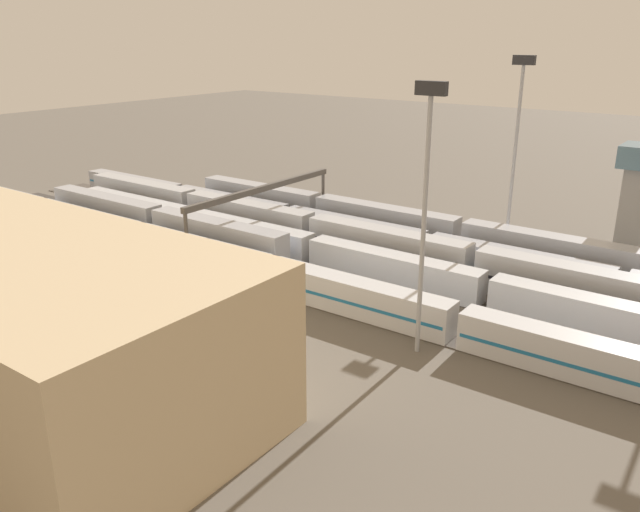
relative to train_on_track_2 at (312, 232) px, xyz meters
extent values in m
plane|color=#60594F|center=(-6.97, 2.50, -2.60)|extent=(400.00, 400.00, 0.00)
cube|color=#3D3833|center=(-6.97, -10.00, -2.54)|extent=(140.00, 2.80, 0.12)
cube|color=#4C443D|center=(-6.97, -5.00, -2.54)|extent=(140.00, 2.80, 0.12)
cube|color=#4C443D|center=(-6.97, 0.00, -2.54)|extent=(140.00, 2.80, 0.12)
cube|color=#3D3833|center=(-6.97, 5.00, -2.54)|extent=(140.00, 2.80, 0.12)
cube|color=#3D3833|center=(-6.97, 10.00, -2.54)|extent=(140.00, 2.80, 0.12)
cube|color=#4C443D|center=(-6.97, 15.00, -2.54)|extent=(140.00, 2.80, 0.12)
cube|color=#B7BABF|center=(-36.30, 0.00, 0.02)|extent=(23.00, 3.00, 5.00)
cube|color=black|center=(-36.30, 0.00, -0.25)|extent=(22.40, 3.06, 0.36)
cube|color=#B7BABF|center=(-12.10, 0.00, 0.02)|extent=(23.00, 3.00, 5.00)
cube|color=black|center=(-12.10, 0.00, -0.09)|extent=(22.40, 3.06, 0.36)
cube|color=#B7BABF|center=(12.10, 0.00, 0.02)|extent=(23.00, 3.00, 5.00)
cube|color=black|center=(12.10, 0.00, -0.27)|extent=(22.40, 3.06, 0.36)
cube|color=#B7BABF|center=(36.30, 0.00, 0.02)|extent=(23.00, 3.00, 5.00)
cube|color=black|center=(36.30, 0.00, -0.66)|extent=(22.40, 3.06, 0.36)
cube|color=#A8AAB2|center=(8.66, 10.00, 0.02)|extent=(23.00, 3.00, 5.00)
cube|color=#285193|center=(8.66, 10.00, -0.04)|extent=(22.40, 3.06, 0.36)
cube|color=#A8AAB2|center=(32.86, 10.00, 0.02)|extent=(23.00, 3.00, 5.00)
cube|color=#285193|center=(32.86, 10.00, -0.13)|extent=(22.40, 3.06, 0.36)
cube|color=#A8AAB2|center=(-30.11, -10.00, 0.02)|extent=(23.00, 3.00, 5.00)
cube|color=#1E6B9E|center=(-30.11, -10.00, -0.61)|extent=(22.40, 3.06, 0.36)
cube|color=#A8AAB2|center=(-5.91, -10.00, 0.02)|extent=(23.00, 3.00, 5.00)
cube|color=#1E6B9E|center=(-5.91, -10.00, -0.21)|extent=(22.40, 3.06, 0.36)
cube|color=#A8AAB2|center=(18.29, -10.00, 0.02)|extent=(23.00, 3.00, 5.00)
cube|color=#1E6B9E|center=(18.29, -10.00, -0.51)|extent=(22.40, 3.06, 0.36)
cube|color=silver|center=(-40.06, 5.00, -0.58)|extent=(23.00, 3.00, 3.80)
cube|color=silver|center=(-15.86, 5.00, -0.58)|extent=(23.00, 3.00, 3.80)
cube|color=silver|center=(8.34, 5.00, -0.58)|extent=(23.00, 3.00, 3.80)
cube|color=silver|center=(32.54, 5.00, -0.58)|extent=(23.00, 3.00, 3.80)
cube|color=#A8AAB2|center=(-27.55, -5.00, -0.58)|extent=(23.00, 3.00, 3.80)
cube|color=#1E6B9E|center=(-27.55, -5.00, -1.09)|extent=(22.40, 3.06, 0.36)
cube|color=#A8AAB2|center=(-3.35, -5.00, -0.58)|extent=(23.00, 3.00, 3.80)
cube|color=#1E6B9E|center=(-3.35, -5.00, -0.70)|extent=(22.40, 3.06, 0.36)
cube|color=#A8AAB2|center=(20.85, -5.00, -0.58)|extent=(23.00, 3.00, 3.80)
cube|color=#1E6B9E|center=(20.85, -5.00, -0.39)|extent=(22.40, 3.06, 0.36)
cube|color=#A8AAB2|center=(45.05, -5.00, -0.58)|extent=(23.00, 3.00, 3.80)
cube|color=#1E6B9E|center=(45.05, -5.00, -0.42)|extent=(22.40, 3.06, 0.36)
cube|color=silver|center=(-41.08, 15.00, -0.58)|extent=(23.00, 3.00, 3.80)
cube|color=#1E6B9E|center=(-41.08, 15.00, -0.80)|extent=(22.40, 3.06, 0.36)
cube|color=silver|center=(-16.88, 15.00, -0.58)|extent=(23.00, 3.00, 3.80)
cube|color=#1E6B9E|center=(-16.88, 15.00, -0.72)|extent=(22.40, 3.06, 0.36)
cube|color=silver|center=(7.32, 15.00, -0.58)|extent=(23.00, 3.00, 3.80)
cube|color=#1E6B9E|center=(7.32, 15.00, -0.85)|extent=(22.40, 3.06, 0.36)
cube|color=silver|center=(31.52, 15.00, -0.58)|extent=(23.00, 3.00, 3.80)
cube|color=#1E6B9E|center=(31.52, 15.00, -1.07)|extent=(22.40, 3.06, 0.36)
cylinder|color=#9EA0A5|center=(-23.07, -13.65, 10.04)|extent=(0.44, 0.44, 25.27)
cube|color=#262628|center=(-23.07, -13.65, 23.28)|extent=(2.80, 0.70, 1.20)
cylinder|color=#9EA0A5|center=(-26.56, 18.73, 9.42)|extent=(0.44, 0.44, 24.04)
cube|color=#262628|center=(-26.56, 18.73, 22.04)|extent=(2.80, 0.70, 1.20)
cylinder|color=#4C4742|center=(6.79, -12.10, 1.40)|extent=(0.50, 0.50, 8.00)
cylinder|color=#4C4742|center=(6.79, 17.10, 1.40)|extent=(0.50, 0.50, 8.00)
cube|color=#4C4742|center=(6.79, 2.50, 5.80)|extent=(0.70, 30.00, 0.80)
cube|color=gray|center=(-36.68, -25.63, 3.37)|extent=(4.00, 4.00, 11.94)
camera|label=1|loc=(-51.53, 69.07, 26.36)|focal=35.97mm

